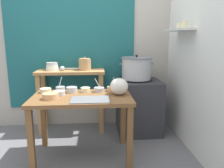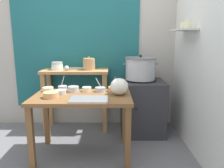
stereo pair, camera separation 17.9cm
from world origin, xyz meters
The scene contains 20 objects.
ground_plane centered at (0.00, 0.00, 0.00)m, with size 9.00×9.00×0.00m, color slate.
wall_back centered at (0.08, 1.10, 1.30)m, with size 4.40×0.12×2.60m.
wall_right centered at (1.40, 0.20, 1.30)m, with size 0.30×3.20×2.60m.
prep_table centered at (0.06, 0.05, 0.61)m, with size 1.10×0.66×0.72m.
back_shelf_table centered at (-0.14, 0.83, 0.68)m, with size 0.96×0.40×0.90m.
stove_block centered at (0.83, 0.70, 0.38)m, with size 0.60×0.61×0.78m.
steamer_pot centered at (0.79, 0.72, 0.94)m, with size 0.48×0.43×0.35m.
clay_pot centered at (0.06, 0.83, 0.98)m, with size 0.17×0.17×0.19m.
bowl_stack_enamel centered at (-0.40, 0.83, 0.95)m, with size 0.17×0.17×0.12m.
ladle centered at (-0.24, 0.77, 0.94)m, with size 0.30×0.07×0.07m.
serving_tray centered at (0.15, -0.12, 0.72)m, with size 0.40×0.28×0.01m, color slate.
plastic_bag centered at (0.47, 0.08, 0.82)m, with size 0.20×0.21×0.19m, color silver.
prep_bowl_0 centered at (-0.26, -0.04, 0.75)m, with size 0.17×0.17×0.06m.
prep_bowl_1 centered at (0.09, 0.24, 0.75)m, with size 0.11×0.11×0.05m.
prep_bowl_2 centered at (0.40, 0.25, 0.75)m, with size 0.11×0.11×0.17m.
prep_bowl_3 centered at (-0.19, 0.10, 0.75)m, with size 0.13×0.13×0.05m.
prep_bowl_4 centered at (-0.07, 0.23, 0.76)m, with size 0.13×0.13×0.07m.
prep_bowl_5 centered at (-0.38, 0.24, 0.75)m, with size 0.13×0.13×0.05m.
prep_bowl_6 centered at (0.25, 0.24, 0.75)m, with size 0.13×0.13×0.17m.
prep_bowl_7 centered at (-0.21, 0.30, 0.75)m, with size 0.11×0.11×0.18m.
Camera 2 is at (0.39, -2.33, 1.34)m, focal length 35.26 mm.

